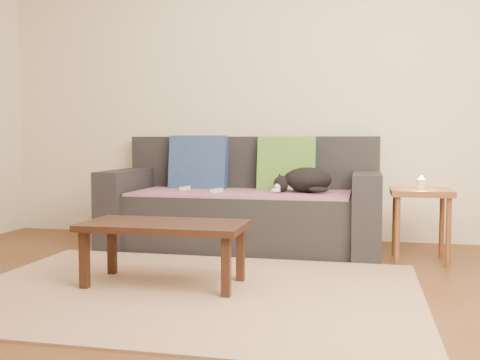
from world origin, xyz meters
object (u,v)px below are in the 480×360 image
object	(u,v)px
sofa	(244,207)
wii_remote_b	(217,191)
wii_remote_a	(185,188)
coffee_table	(164,230)
side_table	(421,202)
cat	(305,180)

from	to	relation	value
sofa	wii_remote_b	bearing A→B (deg)	-127.17
wii_remote_a	sofa	bearing A→B (deg)	-76.30
sofa	coffee_table	xyz separation A→B (m)	(-0.18, -1.33, 0.01)
sofa	wii_remote_b	distance (m)	0.31
wii_remote_b	coffee_table	bearing A→B (deg)	-167.64
side_table	coffee_table	size ratio (longest dim) A/B	0.54
cat	coffee_table	world-z (taller)	cat
sofa	cat	xyz separation A→B (m)	(0.49, -0.05, 0.22)
wii_remote_b	coffee_table	xyz separation A→B (m)	(-0.01, -1.11, -0.13)
cat	wii_remote_a	world-z (taller)	cat
wii_remote_b	wii_remote_a	bearing A→B (deg)	76.97
wii_remote_a	coffee_table	xyz separation A→B (m)	(0.28, -1.26, -0.13)
side_table	wii_remote_a	bearing A→B (deg)	171.80
sofa	coffee_table	size ratio (longest dim) A/B	2.27
side_table	cat	bearing A→B (deg)	161.46
sofa	wii_remote_b	size ratio (longest dim) A/B	14.00
wii_remote_b	side_table	world-z (taller)	side_table
cat	sofa	bearing A→B (deg)	-163.47
wii_remote_a	coffee_table	size ratio (longest dim) A/B	0.16
wii_remote_a	wii_remote_b	world-z (taller)	same
wii_remote_a	side_table	bearing A→B (deg)	-93.41
sofa	cat	world-z (taller)	sofa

